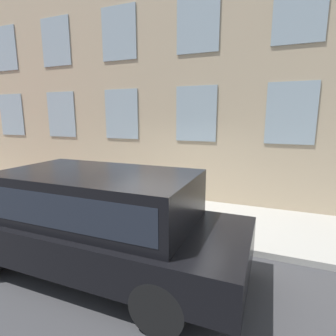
{
  "coord_description": "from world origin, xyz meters",
  "views": [
    {
      "loc": [
        -4.72,
        -2.05,
        2.53
      ],
      "look_at": [
        0.42,
        0.0,
        1.46
      ],
      "focal_mm": 28.0,
      "sensor_mm": 36.0,
      "label": 1
    }
  ],
  "objects": [
    {
      "name": "person",
      "position": [
        0.49,
        -0.41,
        0.77
      ],
      "size": [
        0.26,
        0.17,
        1.07
      ],
      "rotation": [
        0.0,
        0.0,
        2.17
      ],
      "color": "#726651",
      "rests_on": "sidewalk"
    },
    {
      "name": "fire_hydrant",
      "position": [
        0.35,
        0.41,
        0.56
      ],
      "size": [
        0.36,
        0.47,
        0.84
      ],
      "color": "gold",
      "rests_on": "sidewalk"
    },
    {
      "name": "sidewalk",
      "position": [
        1.28,
        0.0,
        0.06
      ],
      "size": [
        2.56,
        60.0,
        0.12
      ],
      "color": "#9E9B93",
      "rests_on": "ground_plane"
    },
    {
      "name": "building_facade",
      "position": [
        2.71,
        -0.0,
        4.03
      ],
      "size": [
        0.33,
        40.0,
        8.07
      ],
      "color": "tan",
      "rests_on": "ground_plane"
    },
    {
      "name": "ground_plane",
      "position": [
        0.0,
        0.0,
        0.0
      ],
      "size": [
        80.0,
        80.0,
        0.0
      ],
      "primitive_type": "plane",
      "color": "#38383A"
    },
    {
      "name": "parked_truck_black_near",
      "position": [
        -1.4,
        0.54,
        0.97
      ],
      "size": [
        1.91,
        4.98,
        1.69
      ],
      "color": "black",
      "rests_on": "ground_plane"
    }
  ]
}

